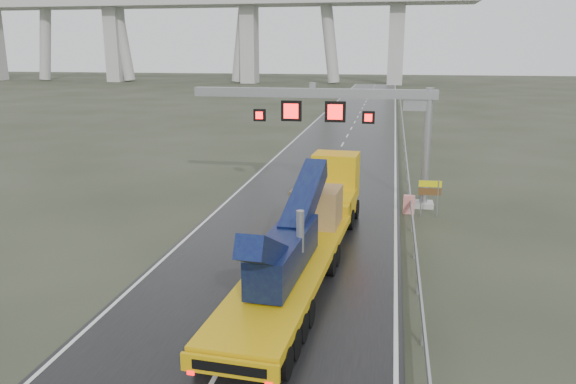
% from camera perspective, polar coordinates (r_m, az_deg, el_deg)
% --- Properties ---
extents(ground, '(400.00, 400.00, 0.00)m').
position_cam_1_polar(ground, '(19.20, -5.52, -15.05)').
color(ground, '#2B2F21').
rests_on(ground, ground).
extents(road, '(11.00, 200.00, 0.02)m').
position_cam_1_polar(road, '(57.02, 5.56, 4.82)').
color(road, black).
rests_on(road, ground).
extents(guardrail, '(0.20, 140.00, 1.40)m').
position_cam_1_polar(guardrail, '(46.87, 11.94, 3.35)').
color(guardrail, gray).
rests_on(guardrail, ground).
extents(sign_gantry, '(14.90, 1.20, 7.42)m').
position_cam_1_polar(sign_gantry, '(34.34, 6.01, 7.95)').
color(sign_gantry, '#BABAB5').
rests_on(sign_gantry, ground).
extents(heavy_haul_truck, '(3.91, 19.11, 4.46)m').
position_cam_1_polar(heavy_haul_truck, '(25.76, 2.39, -2.99)').
color(heavy_haul_truck, '#CE9C0B').
rests_on(heavy_haul_truck, ground).
extents(exit_sign_pair, '(1.28, 0.12, 2.19)m').
position_cam_1_polar(exit_sign_pair, '(32.91, 14.21, 0.08)').
color(exit_sign_pair, gray).
rests_on(exit_sign_pair, ground).
extents(striped_barrier, '(0.68, 0.40, 1.10)m').
position_cam_1_polar(striped_barrier, '(33.59, 12.19, -1.25)').
color(striped_barrier, red).
rests_on(striped_barrier, ground).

